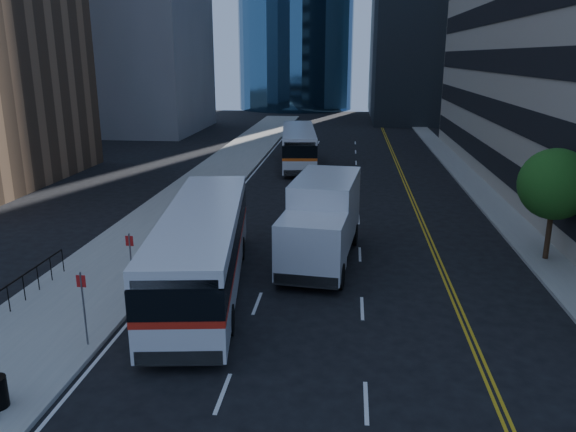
# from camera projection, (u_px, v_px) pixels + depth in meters

# --- Properties ---
(ground) EXTENTS (160.00, 160.00, 0.00)m
(ground) POSITION_uv_depth(u_px,v_px,m) (348.00, 333.00, 19.24)
(ground) COLOR black
(ground) RESTS_ON ground
(sidewalk_west) EXTENTS (5.00, 90.00, 0.15)m
(sidewalk_west) POSITION_uv_depth(u_px,v_px,m) (216.00, 175.00, 44.21)
(sidewalk_west) COLOR gray
(sidewalk_west) RESTS_ON ground
(sidewalk_east) EXTENTS (2.00, 90.00, 0.15)m
(sidewalk_east) POSITION_uv_depth(u_px,v_px,m) (470.00, 181.00, 42.17)
(sidewalk_east) COLOR gray
(sidewalk_east) RESTS_ON ground
(street_tree) EXTENTS (3.20, 3.20, 5.10)m
(street_tree) POSITION_uv_depth(u_px,v_px,m) (555.00, 184.00, 24.94)
(street_tree) COLOR #332114
(street_tree) RESTS_ON sidewalk_east
(bus_front) EXTENTS (4.54, 13.21, 3.34)m
(bus_front) POSITION_uv_depth(u_px,v_px,m) (203.00, 247.00, 22.31)
(bus_front) COLOR silver
(bus_front) RESTS_ON ground
(bus_rear) EXTENTS (3.97, 12.48, 3.16)m
(bus_rear) POSITION_uv_depth(u_px,v_px,m) (298.00, 145.00, 48.23)
(bus_rear) COLOR silver
(bus_rear) RESTS_ON ground
(box_truck) EXTENTS (3.50, 8.10, 3.76)m
(box_truck) POSITION_uv_depth(u_px,v_px,m) (322.00, 220.00, 25.46)
(box_truck) COLOR silver
(box_truck) RESTS_ON ground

